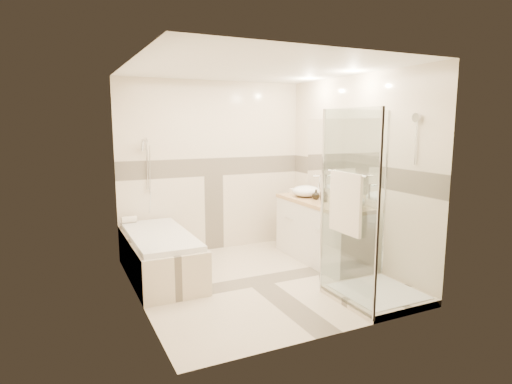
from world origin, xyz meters
name	(u,v)px	position (x,y,z in m)	size (l,w,h in m)	color
room	(261,178)	(0.06, 0.01, 1.26)	(2.82, 3.02, 2.52)	beige
bathtub	(160,253)	(-1.02, 0.65, 0.31)	(0.75, 1.70, 0.56)	beige
vanity	(322,231)	(1.12, 0.30, 0.43)	(0.58, 1.62, 0.85)	silver
shower_enclosure	(366,254)	(0.83, -0.97, 0.51)	(0.96, 0.93, 2.04)	beige
vessel_sink_near	(306,191)	(1.10, 0.69, 0.93)	(0.40, 0.40, 0.16)	white
vessel_sink_far	(347,201)	(1.10, -0.26, 0.94)	(0.44, 0.44, 0.18)	white
faucet_near	(319,184)	(1.32, 0.69, 1.03)	(0.12, 0.03, 0.30)	silver
faucet_far	(361,194)	(1.32, -0.26, 1.01)	(0.12, 0.03, 0.28)	silver
amenity_bottle_a	(324,195)	(1.10, 0.24, 0.94)	(0.08, 0.08, 0.18)	black
amenity_bottle_b	(316,194)	(1.10, 0.43, 0.92)	(0.11, 0.11, 0.14)	black
folded_towels	(297,192)	(1.10, 0.94, 0.89)	(0.14, 0.23, 0.07)	white
rolled_towel	(129,220)	(-1.27, 1.37, 0.60)	(0.09, 0.09, 0.20)	white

